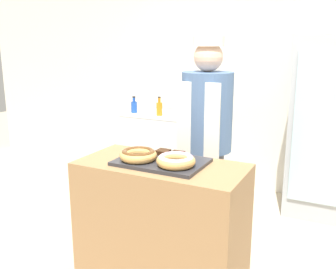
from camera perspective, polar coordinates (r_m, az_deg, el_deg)
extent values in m
cube|color=silver|center=(4.41, 12.17, 8.97)|extent=(8.00, 0.06, 2.70)
cube|color=#997047|center=(2.69, -0.99, -13.54)|extent=(1.14, 0.56, 0.89)
cube|color=#2D2D33|center=(2.52, -1.03, -4.19)|extent=(0.59, 0.40, 0.02)
torus|color=tan|center=(2.52, -4.54, -3.18)|extent=(0.25, 0.25, 0.06)
torus|color=brown|center=(2.51, -4.55, -2.79)|extent=(0.23, 0.23, 0.04)
torus|color=tan|center=(2.39, 1.21, -4.06)|extent=(0.25, 0.25, 0.06)
torus|color=#EFADC6|center=(2.38, 1.21, -3.65)|extent=(0.23, 0.23, 0.04)
cube|color=#382111|center=(2.64, -0.76, -2.70)|extent=(0.09, 0.09, 0.03)
cube|color=#382111|center=(2.60, 1.37, -3.00)|extent=(0.09, 0.09, 0.03)
cylinder|color=#4C4C51|center=(3.20, 5.64, -9.59)|extent=(0.29, 0.29, 0.84)
cylinder|color=#4C6B99|center=(2.99, 5.96, 3.45)|extent=(0.41, 0.41, 0.63)
cube|color=white|center=(2.92, 4.44, -5.02)|extent=(0.35, 0.02, 1.32)
sphere|color=beige|center=(2.95, 6.16, 11.67)|extent=(0.23, 0.23, 0.23)
cylinder|color=white|center=(2.95, 6.22, 13.93)|extent=(0.24, 0.24, 0.07)
cube|color=#ADB2B7|center=(3.97, 22.48, 0.92)|extent=(0.58, 0.58, 1.76)
cube|color=silver|center=(3.67, 22.13, 0.56)|extent=(0.47, 0.02, 1.41)
cube|color=silver|center=(4.54, -0.45, -2.28)|extent=(0.88, 0.61, 0.88)
cube|color=gray|center=(4.45, -0.46, 2.93)|extent=(0.88, 0.61, 0.01)
cylinder|color=#1E4CB2|center=(4.53, -5.19, 4.17)|extent=(0.07, 0.07, 0.13)
cylinder|color=#1E4CB2|center=(4.51, -5.21, 5.32)|extent=(0.03, 0.03, 0.05)
cylinder|color=black|center=(4.51, -5.22, 5.73)|extent=(0.04, 0.04, 0.01)
cylinder|color=orange|center=(4.32, -1.33, 3.89)|extent=(0.07, 0.07, 0.15)
cylinder|color=orange|center=(4.30, -1.33, 5.25)|extent=(0.03, 0.03, 0.06)
cylinder|color=black|center=(4.30, -1.34, 5.71)|extent=(0.04, 0.04, 0.01)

